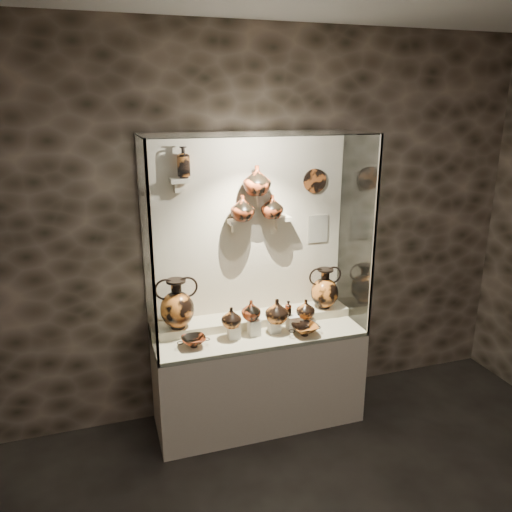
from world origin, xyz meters
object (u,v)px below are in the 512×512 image
at_px(amphora_right, 325,288).
at_px(kylix_right, 305,329).
at_px(jug_c, 277,311).
at_px(jug_a, 231,317).
at_px(lekythos_small, 288,307).
at_px(jug_e, 306,309).
at_px(kylix_left, 194,341).
at_px(ovoid_vase_b, 257,180).
at_px(jug_b, 251,310).
at_px(amphora_left, 177,304).
at_px(ovoid_vase_c, 272,207).
at_px(ovoid_vase_a, 242,208).
at_px(lekythos_tall, 183,160).

bearing_deg(amphora_right, kylix_right, -149.46).
distance_m(jug_c, kylix_right, 0.27).
relative_size(jug_a, lekythos_small, 1.15).
height_order(jug_a, lekythos_small, jug_a).
xyz_separation_m(jug_e, kylix_left, (-0.95, -0.07, -0.11)).
height_order(lekythos_small, kylix_right, lekythos_small).
height_order(lekythos_small, ovoid_vase_b, ovoid_vase_b).
relative_size(jug_b, ovoid_vase_b, 0.70).
relative_size(amphora_right, lekythos_small, 2.50).
bearing_deg(ovoid_vase_b, amphora_right, 14.18).
distance_m(amphora_left, amphora_right, 1.28).
height_order(amphora_right, ovoid_vase_c, ovoid_vase_c).
bearing_deg(ovoid_vase_b, ovoid_vase_a, -168.70).
bearing_deg(jug_a, kylix_right, 5.24).
distance_m(amphora_left, jug_e, 1.05).
height_order(jug_e, kylix_right, jug_e).
distance_m(kylix_right, lekythos_tall, 1.62).
bearing_deg(kylix_right, amphora_right, 51.96).
bearing_deg(jug_e, ovoid_vase_b, 148.67).
xyz_separation_m(kylix_right, lekythos_tall, (-0.85, 0.41, 1.32)).
bearing_deg(lekythos_tall, kylix_right, -40.66).
height_order(lekythos_small, kylix_left, lekythos_small).
height_order(jug_b, jug_e, jug_b).
distance_m(amphora_right, jug_e, 0.32).
xyz_separation_m(jug_a, ovoid_vase_b, (0.29, 0.24, 1.02)).
height_order(jug_b, ovoid_vase_a, ovoid_vase_a).
relative_size(kylix_left, ovoid_vase_a, 1.18).
xyz_separation_m(jug_e, ovoid_vase_c, (-0.22, 0.24, 0.82)).
relative_size(amphora_left, ovoid_vase_b, 1.76).
relative_size(amphora_left, amphora_right, 1.13).
xyz_separation_m(jug_e, kylix_right, (-0.07, -0.14, -0.11)).
bearing_deg(lekythos_small, kylix_right, -37.62).
bearing_deg(amphora_left, ovoid_vase_a, -3.11).
height_order(amphora_left, kylix_right, amphora_left).
xyz_separation_m(amphora_left, lekythos_tall, (0.12, 0.10, 1.10)).
xyz_separation_m(jug_a, ovoid_vase_a, (0.17, 0.26, 0.81)).
bearing_deg(ovoid_vase_c, jug_c, -90.16).
height_order(jug_a, ovoid_vase_a, ovoid_vase_a).
xyz_separation_m(kylix_left, ovoid_vase_a, (0.48, 0.30, 0.94)).
xyz_separation_m(kylix_right, ovoid_vase_b, (-0.29, 0.36, 1.15)).
bearing_deg(jug_a, kylix_left, -155.73).
distance_m(jug_c, ovoid_vase_c, 0.84).
distance_m(amphora_right, lekythos_small, 0.45).
bearing_deg(lekythos_small, ovoid_vase_c, 126.11).
xyz_separation_m(amphora_right, jug_a, (-0.89, -0.20, -0.07)).
bearing_deg(lekythos_tall, kylix_left, -111.28).
xyz_separation_m(jug_a, lekythos_tall, (-0.27, 0.29, 1.19)).
bearing_deg(lekythos_tall, jug_c, -39.26).
bearing_deg(amphora_right, jug_b, 179.01).
height_order(jug_c, ovoid_vase_a, ovoid_vase_a).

